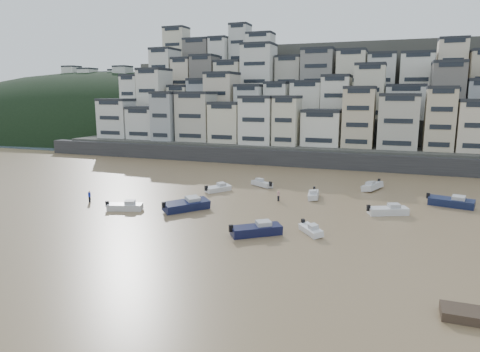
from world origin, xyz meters
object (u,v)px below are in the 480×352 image
at_px(boat_e, 313,194).
at_px(person_blue, 89,197).
at_px(boat_d, 388,209).
at_px(boat_a, 256,228).
at_px(boat_f, 218,188).
at_px(boat_b, 311,229).
at_px(person_pink, 278,195).
at_px(boat_c, 186,204).
at_px(boat_h, 262,183).
at_px(boat_i, 372,185).
at_px(boat_g, 451,200).
at_px(boat_j, 125,205).

distance_m(boat_e, person_blue, 33.96).
xyz_separation_m(boat_d, person_blue, (-41.97, -8.38, 0.09)).
relative_size(boat_a, boat_f, 1.27).
height_order(boat_b, boat_f, boat_f).
relative_size(boat_f, person_pink, 2.89).
distance_m(boat_a, boat_e, 20.23).
bearing_deg(boat_a, boat_d, 8.30).
bearing_deg(boat_c, boat_h, 21.82).
height_order(boat_h, person_pink, person_pink).
bearing_deg(boat_i, boat_g, 75.77).
bearing_deg(boat_g, person_pink, -153.57).
relative_size(boat_b, boat_g, 0.65).
height_order(boat_a, boat_g, boat_g).
height_order(boat_e, person_pink, person_pink).
bearing_deg(boat_i, boat_f, -46.98).
bearing_deg(boat_c, boat_b, -65.69).
bearing_deg(boat_c, boat_e, -11.63).
bearing_deg(boat_e, person_blue, -72.94).
distance_m(boat_b, boat_d, 14.15).
bearing_deg(boat_d, boat_h, 127.64).
relative_size(boat_b, boat_h, 0.89).
height_order(boat_h, boat_i, boat_i).
distance_m(boat_d, person_pink, 15.86).
height_order(boat_b, boat_h, boat_h).
bearing_deg(person_pink, boat_c, -137.36).
height_order(boat_c, boat_f, boat_c).
xyz_separation_m(boat_d, boat_i, (-2.89, 15.10, 0.02)).
height_order(boat_e, boat_g, boat_g).
bearing_deg(boat_g, boat_a, -121.90).
relative_size(boat_f, boat_j, 0.96).
bearing_deg(boat_g, boat_b, -117.07).
bearing_deg(boat_h, boat_f, 82.59).
relative_size(boat_h, boat_i, 0.83).
xyz_separation_m(boat_b, boat_i, (5.24, 26.68, 0.21)).
bearing_deg(boat_e, boat_c, -56.12).
bearing_deg(boat_i, person_pink, -25.00).
height_order(boat_a, boat_h, boat_a).
height_order(boat_c, boat_e, boat_c).
relative_size(boat_e, boat_i, 0.86).
bearing_deg(person_blue, person_pink, 21.79).
bearing_deg(boat_h, boat_c, 108.39).
height_order(boat_d, boat_h, boat_d).
bearing_deg(boat_b, boat_d, 106.89).
xyz_separation_m(boat_i, boat_j, (-31.43, -25.47, -0.09)).
relative_size(boat_d, boat_h, 1.18).
xyz_separation_m(boat_g, person_blue, (-50.36, -15.91, -0.03)).
xyz_separation_m(boat_b, boat_h, (-13.05, 22.82, 0.08)).
distance_m(boat_a, person_pink, 16.44).
relative_size(boat_b, boat_e, 0.86).
height_order(boat_b, boat_i, boat_i).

